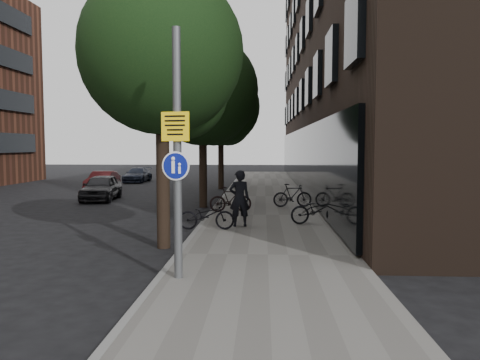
# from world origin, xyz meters

# --- Properties ---
(ground) EXTENTS (120.00, 120.00, 0.00)m
(ground) POSITION_xyz_m (0.00, 0.00, 0.00)
(ground) COLOR black
(ground) RESTS_ON ground
(sidewalk) EXTENTS (4.50, 60.00, 0.12)m
(sidewalk) POSITION_xyz_m (0.25, 10.00, 0.06)
(sidewalk) COLOR #65635E
(sidewalk) RESTS_ON ground
(curb_edge) EXTENTS (0.15, 60.00, 0.13)m
(curb_edge) POSITION_xyz_m (-2.00, 10.00, 0.07)
(curb_edge) COLOR slate
(curb_edge) RESTS_ON ground
(building_right_dark_brick) EXTENTS (12.00, 40.00, 18.00)m
(building_right_dark_brick) POSITION_xyz_m (8.50, 22.00, 9.00)
(building_right_dark_brick) COLOR black
(building_right_dark_brick) RESTS_ON ground
(street_tree_near) EXTENTS (4.40, 4.40, 7.50)m
(street_tree_near) POSITION_xyz_m (-2.53, 4.64, 5.11)
(street_tree_near) COLOR black
(street_tree_near) RESTS_ON ground
(street_tree_mid) EXTENTS (5.00, 5.00, 7.80)m
(street_tree_mid) POSITION_xyz_m (-2.53, 13.14, 5.11)
(street_tree_mid) COLOR black
(street_tree_mid) RESTS_ON ground
(street_tree_far) EXTENTS (5.00, 5.00, 7.80)m
(street_tree_far) POSITION_xyz_m (-2.53, 22.14, 5.11)
(street_tree_far) COLOR black
(street_tree_far) RESTS_ON ground
(signpost) EXTENTS (0.58, 0.17, 5.02)m
(signpost) POSITION_xyz_m (-1.59, 1.22, 2.66)
(signpost) COLOR #595B5E
(signpost) RESTS_ON sidewalk
(pedestrian) EXTENTS (0.76, 0.58, 1.88)m
(pedestrian) POSITION_xyz_m (-0.66, 7.35, 1.06)
(pedestrian) COLOR black
(pedestrian) RESTS_ON sidewalk
(parked_bike_facade_near) EXTENTS (1.97, 0.99, 0.99)m
(parked_bike_facade_near) POSITION_xyz_m (2.00, 7.98, 0.61)
(parked_bike_facade_near) COLOR black
(parked_bike_facade_near) RESTS_ON sidewalk
(parked_bike_facade_far) EXTENTS (1.75, 0.68, 1.02)m
(parked_bike_facade_far) POSITION_xyz_m (1.42, 12.37, 0.63)
(parked_bike_facade_far) COLOR black
(parked_bike_facade_far) RESTS_ON sidewalk
(parked_bike_curb_near) EXTENTS (1.81, 0.70, 0.94)m
(parked_bike_curb_near) POSITION_xyz_m (-1.68, 6.71, 0.59)
(parked_bike_curb_near) COLOR black
(parked_bike_curb_near) RESTS_ON sidewalk
(parked_bike_curb_far) EXTENTS (1.76, 0.70, 1.03)m
(parked_bike_curb_far) POSITION_xyz_m (-1.19, 10.71, 0.63)
(parked_bike_curb_far) COLOR black
(parked_bike_curb_far) RESTS_ON sidewalk
(parked_car_near) EXTENTS (1.94, 4.03, 1.32)m
(parked_car_near) POSITION_xyz_m (-8.20, 15.50, 0.66)
(parked_car_near) COLOR black
(parked_car_near) RESTS_ON ground
(parked_car_mid) EXTENTS (1.40, 3.71, 1.21)m
(parked_car_mid) POSITION_xyz_m (-9.85, 20.42, 0.60)
(parked_car_mid) COLOR #59191B
(parked_car_mid) RESTS_ON ground
(parked_car_far) EXTENTS (1.61, 3.86, 1.11)m
(parked_car_far) POSITION_xyz_m (-9.53, 27.37, 0.56)
(parked_car_far) COLOR #1A2030
(parked_car_far) RESTS_ON ground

